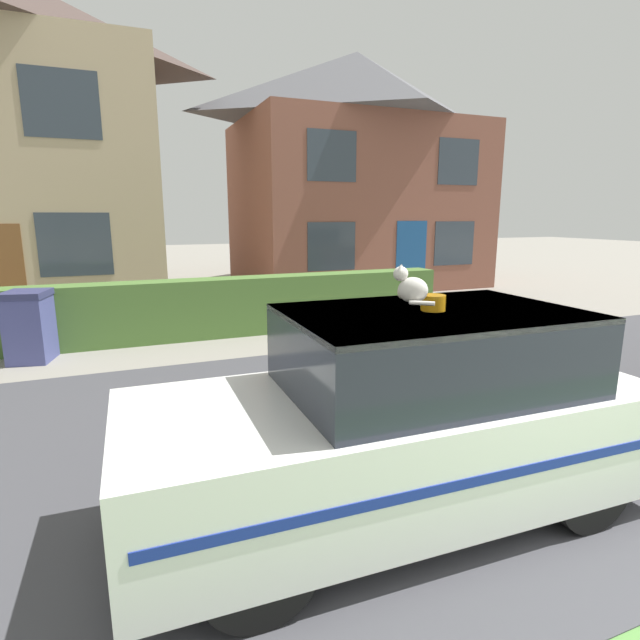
# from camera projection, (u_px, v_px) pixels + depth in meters

# --- Properties ---
(road_strip) EXTENTS (28.00, 6.12, 0.01)m
(road_strip) POSITION_uv_depth(u_px,v_px,m) (410.00, 416.00, 5.72)
(road_strip) COLOR #424247
(road_strip) RESTS_ON ground
(garden_hedge) EXTENTS (9.06, 0.59, 1.10)m
(garden_hedge) POSITION_uv_depth(u_px,v_px,m) (224.00, 307.00, 9.48)
(garden_hedge) COLOR #4C7233
(garden_hedge) RESTS_ON ground
(police_car) EXTENTS (3.98, 1.69, 1.68)m
(police_car) POSITION_uv_depth(u_px,v_px,m) (403.00, 418.00, 3.76)
(police_car) COLOR black
(police_car) RESTS_ON road_strip
(cat) EXTENTS (0.24, 0.28, 0.25)m
(cat) POSITION_uv_depth(u_px,v_px,m) (410.00, 287.00, 3.29)
(cat) COLOR silver
(cat) RESTS_ON police_car
(house_right) EXTENTS (7.69, 5.61, 7.24)m
(house_right) POSITION_uv_depth(u_px,v_px,m) (356.00, 170.00, 16.22)
(house_right) COLOR brown
(house_right) RESTS_ON ground
(wheelie_bin) EXTENTS (0.74, 0.81, 1.12)m
(wheelie_bin) POSITION_uv_depth(u_px,v_px,m) (30.00, 326.00, 7.80)
(wheelie_bin) COLOR #474C8C
(wheelie_bin) RESTS_ON ground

